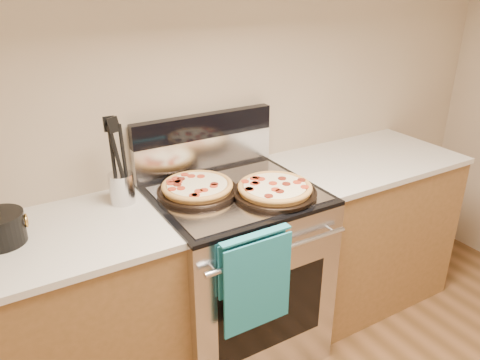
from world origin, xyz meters
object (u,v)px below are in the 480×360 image
utensil_crock (122,188)px  range_body (235,275)px  pepperoni_pizza_back (197,188)px  pepperoni_pizza_front (275,189)px  saucepan (0,230)px

utensil_crock → range_body: bearing=-20.6°
pepperoni_pizza_back → pepperoni_pizza_front: pepperoni_pizza_front is taller
range_body → pepperoni_pizza_front: bearing=-43.2°
pepperoni_pizza_front → saucepan: (-1.13, 0.21, 0.01)m
utensil_crock → saucepan: (-0.51, -0.10, -0.01)m
pepperoni_pizza_back → utensil_crock: size_ratio=2.65×
range_body → saucepan: size_ratio=4.91×
pepperoni_pizza_back → saucepan: saucepan is taller
range_body → pepperoni_pizza_front: 0.54m
saucepan → pepperoni_pizza_back: bearing=-0.4°
range_body → utensil_crock: utensil_crock is taller
range_body → saucepan: 1.12m
range_body → pepperoni_pizza_front: (0.14, -0.13, 0.50)m
range_body → saucepan: (-0.99, 0.08, 0.52)m
pepperoni_pizza_back → saucepan: bearing=179.6°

